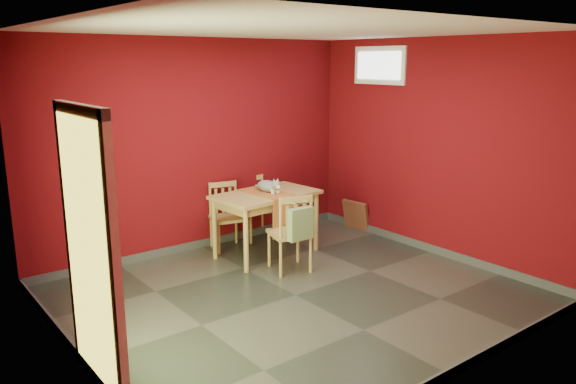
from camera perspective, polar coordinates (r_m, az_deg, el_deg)
ground at (r=6.02m, az=0.77°, el=-10.43°), size 4.50×4.50×0.00m
room_shell at (r=6.00m, az=0.77°, el=-10.00°), size 4.50×4.50×4.50m
doorway at (r=4.28m, az=-19.60°, el=-5.10°), size 0.06×1.01×2.13m
window at (r=7.77m, az=9.26°, el=12.58°), size 0.05×0.90×0.50m
outlet_plate at (r=8.34m, az=0.82°, el=-1.47°), size 0.08×0.02×0.12m
dining_table at (r=7.02m, az=-2.23°, el=-0.89°), size 1.35×0.86×0.80m
table_runner at (r=6.91m, az=-1.63°, el=-0.76°), size 0.42×0.78×0.38m
chair_far_left at (r=7.38m, az=-6.28°, el=-2.35°), size 0.49×0.49×0.87m
chair_far_right at (r=7.77m, az=-3.34°, el=-1.51°), size 0.46×0.46×0.86m
chair_near at (r=6.52m, az=0.31°, el=-4.06°), size 0.54×0.54×0.93m
tote_bag at (r=6.29m, az=1.26°, el=-3.24°), size 0.31×0.19×0.43m
cat at (r=7.04m, az=-2.07°, el=0.83°), size 0.22×0.41×0.20m
picture_frame at (r=8.26m, az=6.90°, el=-2.34°), size 0.19×0.44×0.43m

